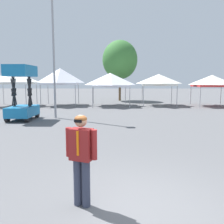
# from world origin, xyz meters

# --- Properties ---
(ground_plane) EXTENTS (140.00, 140.00, 0.00)m
(ground_plane) POSITION_xyz_m (0.00, 0.00, 0.00)
(ground_plane) COLOR #5B5B5E
(canopy_tent_far_left) EXTENTS (3.73, 3.73, 3.36)m
(canopy_tent_far_left) POSITION_xyz_m (-10.09, 18.11, 2.72)
(canopy_tent_far_left) COLOR #9E9EA3
(canopy_tent_far_left) RESTS_ON ground
(canopy_tent_behind_left) EXTENTS (3.52, 3.52, 3.61)m
(canopy_tent_behind_left) POSITION_xyz_m (-5.72, 18.76, 2.81)
(canopy_tent_behind_left) COLOR #9E9EA3
(canopy_tent_behind_left) RESTS_ON ground
(canopy_tent_left_of_center) EXTENTS (3.75, 3.75, 3.15)m
(canopy_tent_left_of_center) POSITION_xyz_m (-0.86, 18.44, 2.48)
(canopy_tent_left_of_center) COLOR #9E9EA3
(canopy_tent_left_of_center) RESTS_ON ground
(canopy_tent_behind_right) EXTENTS (3.42, 3.42, 3.05)m
(canopy_tent_behind_right) POSITION_xyz_m (3.86, 18.84, 2.49)
(canopy_tent_behind_right) COLOR #9E9EA3
(canopy_tent_behind_right) RESTS_ON ground
(canopy_tent_behind_center) EXTENTS (3.27, 3.27, 2.95)m
(canopy_tent_behind_center) POSITION_xyz_m (8.74, 18.17, 2.40)
(canopy_tent_behind_center) COLOR #9E9EA3
(canopy_tent_behind_center) RESTS_ON ground
(scissor_lift) EXTENTS (1.40, 2.30, 3.33)m
(scissor_lift) POSITION_xyz_m (-6.13, 10.15, 1.06)
(scissor_lift) COLOR black
(scissor_lift) RESTS_ON ground
(person_foreground) EXTENTS (0.62, 0.37, 1.78)m
(person_foreground) POSITION_xyz_m (-1.07, 0.12, 1.03)
(person_foreground) COLOR #33384C
(person_foreground) RESTS_ON ground
(light_pole_near_lift) EXTENTS (0.36, 0.36, 9.33)m
(light_pole_near_lift) POSITION_xyz_m (-4.29, 10.92, 5.24)
(light_pole_near_lift) COLOR #9E9EA3
(light_pole_near_lift) RESTS_ON ground
(tree_behind_tents_right) EXTENTS (4.18, 4.18, 7.20)m
(tree_behind_tents_right) POSITION_xyz_m (0.19, 24.41, 4.89)
(tree_behind_tents_right) COLOR brown
(tree_behind_tents_right) RESTS_ON ground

